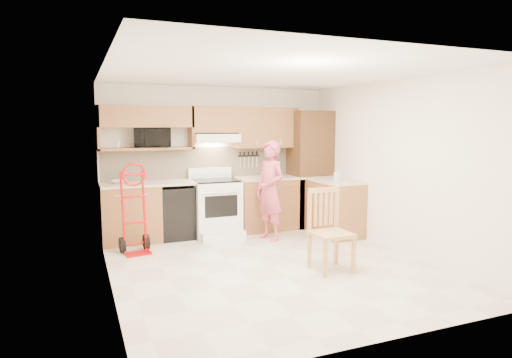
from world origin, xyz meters
TOP-DOWN VIEW (x-y plane):
  - floor at (0.00, 0.00)m, footprint 4.00×4.50m
  - ceiling at (0.00, 0.00)m, footprint 4.00×4.50m
  - wall_back at (0.00, 2.26)m, footprint 4.00×0.02m
  - wall_front at (0.00, -2.26)m, footprint 4.00×0.02m
  - wall_left at (-2.01, 0.00)m, footprint 0.02×4.50m
  - wall_right at (2.01, 0.00)m, footprint 0.02×4.50m
  - backsplash at (0.00, 2.23)m, footprint 3.92×0.03m
  - lower_cab_left at (-1.55, 1.95)m, footprint 0.90×0.60m
  - dishwasher at (-0.80, 1.95)m, footprint 0.60×0.60m
  - lower_cab_right at (0.83, 1.95)m, footprint 1.14×0.60m
  - countertop_left at (-1.25, 1.95)m, footprint 1.50×0.63m
  - countertop_right at (0.83, 1.95)m, footprint 1.14×0.63m
  - cab_return_right at (1.70, 1.15)m, footprint 0.60×1.00m
  - countertop_return at (1.70, 1.15)m, footprint 0.63×1.00m
  - pantry_tall at (1.65, 1.95)m, footprint 0.70×0.60m
  - upper_cab_left at (-1.25, 2.08)m, footprint 1.50×0.33m
  - upper_shelf_mw at (-1.25, 2.08)m, footprint 1.50×0.33m
  - upper_cab_center at (-0.12, 2.08)m, footprint 0.76×0.33m
  - upper_cab_right at (0.83, 2.08)m, footprint 1.14×0.33m
  - range_hood at (-0.12, 2.02)m, footprint 0.76×0.46m
  - knife_strip at (0.55, 2.21)m, footprint 0.40×0.05m
  - microwave at (-1.16, 2.08)m, footprint 0.61×0.45m
  - range at (-0.18, 1.80)m, footprint 0.76×1.00m
  - person at (0.55, 1.26)m, footprint 0.52×0.67m
  - hand_truck at (-1.56, 1.29)m, footprint 0.52×0.49m
  - dining_chair at (0.64, -0.46)m, footprint 0.48×0.52m
  - soap_bottle at (1.70, 1.09)m, footprint 0.11×0.11m
  - bowl at (-1.71, 1.95)m, footprint 0.29×0.29m

SIDE VIEW (x-z plane):
  - floor at x=0.00m, z-range -0.02..0.00m
  - dishwasher at x=-0.80m, z-range 0.00..0.85m
  - lower_cab_left at x=-1.55m, z-range 0.00..0.90m
  - lower_cab_right at x=0.83m, z-range 0.00..0.90m
  - cab_return_right at x=1.70m, z-range 0.00..0.90m
  - dining_chair at x=0.64m, z-range 0.00..1.04m
  - range at x=-0.18m, z-range 0.00..1.12m
  - hand_truck at x=-1.56m, z-range 0.00..1.19m
  - person at x=0.55m, z-range 0.00..1.60m
  - countertop_left at x=-1.25m, z-range 0.90..0.94m
  - countertop_right at x=0.83m, z-range 0.90..0.94m
  - countertop_return at x=1.70m, z-range 0.90..0.94m
  - bowl at x=-1.71m, z-range 0.94..1.00m
  - soap_bottle at x=1.70m, z-range 0.94..1.13m
  - pantry_tall at x=1.65m, z-range 0.00..2.10m
  - backsplash at x=0.00m, z-range 0.92..1.48m
  - knife_strip at x=0.55m, z-range 1.09..1.39m
  - wall_back at x=0.00m, z-range 0.00..2.50m
  - wall_front at x=0.00m, z-range 0.00..2.50m
  - wall_left at x=-2.01m, z-range 0.00..2.50m
  - wall_right at x=2.01m, z-range 0.00..2.50m
  - upper_shelf_mw at x=-1.25m, z-range 1.45..1.49m
  - range_hood at x=-0.12m, z-range 1.56..1.70m
  - microwave at x=-1.16m, z-range 1.49..1.81m
  - upper_cab_right at x=0.83m, z-range 1.45..2.15m
  - upper_cab_center at x=-0.12m, z-range 1.72..2.16m
  - upper_cab_left at x=-1.25m, z-range 1.81..2.15m
  - ceiling at x=0.00m, z-range 2.50..2.52m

